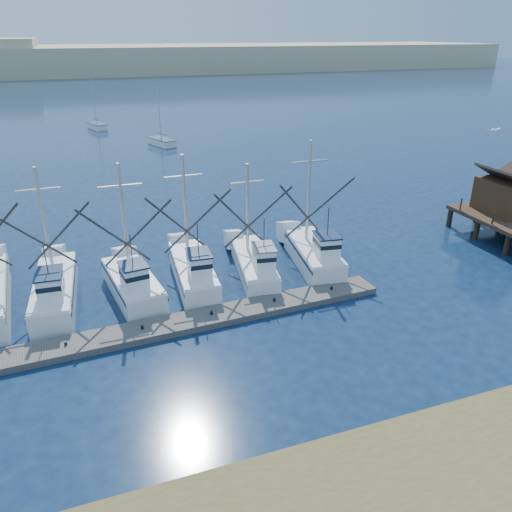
{
  "coord_description": "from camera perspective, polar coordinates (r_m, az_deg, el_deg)",
  "views": [
    {
      "loc": [
        -10.72,
        -17.32,
        15.37
      ],
      "look_at": [
        -1.61,
        8.0,
        3.22
      ],
      "focal_mm": 35.0,
      "sensor_mm": 36.0,
      "label": 1
    }
  ],
  "objects": [
    {
      "name": "sailboat_near",
      "position": [
        76.54,
        -10.72,
        12.69
      ],
      "size": [
        3.52,
        5.53,
        8.1
      ],
      "rotation": [
        0.0,
        0.0,
        0.34
      ],
      "color": "white",
      "rests_on": "ground"
    },
    {
      "name": "dune_ridge",
      "position": [
        227.81,
        -18.27,
        20.58
      ],
      "size": [
        360.0,
        60.0,
        10.0
      ],
      "primitive_type": "cube",
      "color": "tan",
      "rests_on": "ground"
    },
    {
      "name": "trawler_fleet",
      "position": [
        32.55,
        -16.18,
        -3.0
      ],
      "size": [
        29.39,
        9.27,
        9.24
      ],
      "color": "white",
      "rests_on": "ground"
    },
    {
      "name": "sailboat_far",
      "position": [
        92.35,
        -17.7,
        13.94
      ],
      "size": [
        3.19,
        5.02,
        8.1
      ],
      "rotation": [
        0.0,
        0.0,
        0.31
      ],
      "color": "white",
      "rests_on": "ground"
    },
    {
      "name": "flying_gull",
      "position": [
        35.68,
        25.48,
        12.9
      ],
      "size": [
        1.09,
        0.2,
        0.2
      ],
      "color": "white",
      "rests_on": "ground"
    },
    {
      "name": "floating_dock",
      "position": [
        28.59,
        -12.82,
        -8.44
      ],
      "size": [
        29.51,
        3.4,
        0.39
      ],
      "primitive_type": "cube",
      "rotation": [
        0.0,
        0.0,
        0.05
      ],
      "color": "#5B5652",
      "rests_on": "ground"
    },
    {
      "name": "ground",
      "position": [
        25.52,
        9.79,
        -13.15
      ],
      "size": [
        500.0,
        500.0,
        0.0
      ],
      "primitive_type": "plane",
      "color": "#0D1C3D",
      "rests_on": "ground"
    }
  ]
}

